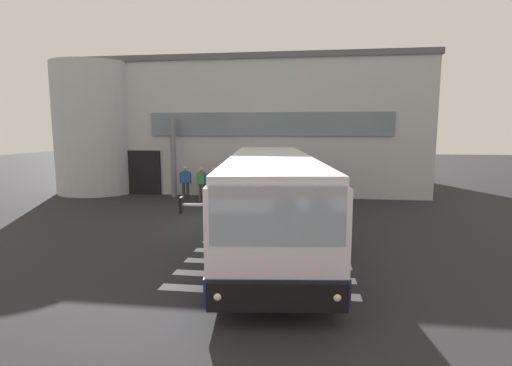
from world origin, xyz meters
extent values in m
cube|color=#232326|center=(0.00, 0.00, -0.01)|extent=(80.00, 90.00, 0.02)
cube|color=silver|center=(2.00, -6.00, 0.00)|extent=(4.40, 0.36, 0.01)
cube|color=silver|center=(2.00, -5.10, 0.00)|extent=(4.40, 0.36, 0.01)
cube|color=silver|center=(2.00, -4.20, 0.00)|extent=(4.40, 0.36, 0.01)
cube|color=silver|center=(2.00, -3.30, 0.00)|extent=(4.40, 0.36, 0.01)
cube|color=silver|center=(2.00, -2.40, 0.00)|extent=(4.40, 0.36, 0.01)
cube|color=#B7B7BC|center=(0.00, 12.00, 3.54)|extent=(18.54, 12.00, 7.09)
cube|color=#56565B|center=(0.00, 12.00, 7.24)|extent=(18.74, 12.20, 0.30)
cylinder|color=#B7B7BC|center=(-8.77, 6.50, 3.54)|extent=(4.40, 4.40, 7.09)
cube|color=black|center=(-5.77, 5.95, 1.20)|extent=(1.80, 0.16, 2.40)
cube|color=slate|center=(1.00, 5.96, 3.80)|extent=(12.54, 0.10, 1.20)
cylinder|color=slate|center=(-3.92, 5.40, 2.05)|extent=(0.28, 0.28, 4.11)
cube|color=silver|center=(1.84, -1.57, 1.42)|extent=(3.92, 12.09, 2.15)
cube|color=navy|center=(1.84, -1.57, 0.62)|extent=(3.97, 12.13, 0.55)
cube|color=silver|center=(1.84, -1.57, 2.60)|extent=(3.80, 11.88, 0.20)
cube|color=#8C9EAD|center=(2.53, -7.42, 2.02)|extent=(2.35, 0.39, 1.05)
cube|color=#8C9EAD|center=(3.09, -1.12, 1.92)|extent=(1.29, 10.60, 0.95)
cube|color=#8C9EAD|center=(0.52, -1.42, 1.92)|extent=(1.29, 10.60, 0.95)
cube|color=black|center=(2.53, -7.42, 2.38)|extent=(2.15, 0.35, 0.28)
cube|color=black|center=(2.54, -7.55, 0.63)|extent=(2.46, 0.49, 0.52)
sphere|color=beige|center=(3.57, -7.47, 0.65)|extent=(0.18, 0.18, 0.18)
sphere|color=beige|center=(1.53, -7.71, 0.65)|extent=(0.18, 0.18, 0.18)
cylinder|color=#B7B7BF|center=(1.02, -7.39, 2.17)|extent=(0.40, 0.10, 0.05)
cube|color=black|center=(0.82, -7.42, 2.17)|extent=(0.06, 0.20, 0.28)
cylinder|color=black|center=(3.49, -5.54, 0.50)|extent=(0.42, 1.03, 1.00)
cylinder|color=black|center=(1.16, -5.82, 0.50)|extent=(0.42, 1.03, 1.00)
cylinder|color=black|center=(2.69, 1.28, 0.50)|extent=(0.42, 1.03, 1.00)
cylinder|color=black|center=(0.35, 1.01, 0.50)|extent=(0.42, 1.03, 1.00)
cylinder|color=black|center=(2.53, 2.58, 0.50)|extent=(0.42, 1.03, 1.00)
cylinder|color=black|center=(0.20, 2.30, 0.50)|extent=(0.42, 1.03, 1.00)
cylinder|color=#2D2D33|center=(-3.02, 4.88, 0.42)|extent=(0.15, 0.15, 0.85)
cylinder|color=#2D2D33|center=(-3.21, 4.82, 0.42)|extent=(0.15, 0.15, 0.85)
cube|color=#2659A5|center=(-3.12, 4.85, 1.14)|extent=(0.43, 0.33, 0.58)
sphere|color=tan|center=(-3.12, 4.85, 1.56)|extent=(0.23, 0.23, 0.23)
cylinder|color=#2659A5|center=(-2.88, 4.93, 1.09)|extent=(0.09, 0.09, 0.55)
cylinder|color=#2659A5|center=(-3.36, 4.77, 1.09)|extent=(0.09, 0.09, 0.55)
cube|color=#26663F|center=(-3.17, 5.01, 1.12)|extent=(0.34, 0.27, 0.44)
cylinder|color=#4C4233|center=(-2.04, 4.36, 0.42)|extent=(0.15, 0.15, 0.85)
cylinder|color=#4C4233|center=(-2.23, 4.42, 0.42)|extent=(0.15, 0.15, 0.85)
cube|color=#338C4C|center=(-2.13, 4.39, 1.14)|extent=(0.43, 0.32, 0.58)
sphere|color=tan|center=(-2.13, 4.39, 1.56)|extent=(0.23, 0.23, 0.23)
cylinder|color=#338C4C|center=(-1.89, 4.32, 1.09)|extent=(0.09, 0.09, 0.55)
cylinder|color=#338C4C|center=(-2.37, 4.46, 1.09)|extent=(0.09, 0.09, 0.55)
cylinder|color=#2D2D33|center=(-1.40, 4.33, 0.42)|extent=(0.15, 0.15, 0.85)
cylinder|color=#2D2D33|center=(-1.59, 4.39, 0.42)|extent=(0.15, 0.15, 0.85)
cube|color=#B23333|center=(-1.50, 4.36, 1.14)|extent=(0.43, 0.32, 0.58)
sphere|color=tan|center=(-1.50, 4.36, 1.56)|extent=(0.23, 0.23, 0.23)
cylinder|color=#B23333|center=(-1.26, 4.28, 1.09)|extent=(0.09, 0.09, 0.55)
cylinder|color=#B23333|center=(-1.74, 4.43, 1.09)|extent=(0.09, 0.09, 0.55)
cylinder|color=yellow|center=(3.21, 3.60, 0.45)|extent=(0.18, 0.18, 0.90)
camera|label=1|loc=(3.02, -13.86, 3.48)|focal=26.94mm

